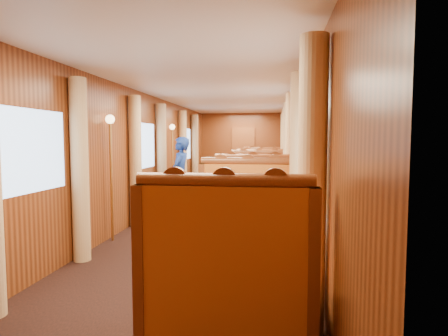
% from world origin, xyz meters
% --- Properties ---
extents(floor, '(3.00, 12.00, 0.01)m').
position_xyz_m(floor, '(0.00, 0.00, 0.00)').
color(floor, black).
rests_on(floor, ground).
extents(ceiling, '(3.00, 12.00, 0.01)m').
position_xyz_m(ceiling, '(0.00, 0.00, 2.50)').
color(ceiling, silver).
rests_on(ceiling, wall_left).
extents(wall_far, '(3.00, 0.01, 2.50)m').
position_xyz_m(wall_far, '(0.00, 6.00, 1.25)').
color(wall_far, brown).
rests_on(wall_far, floor).
extents(wall_left, '(0.01, 12.00, 2.50)m').
position_xyz_m(wall_left, '(-1.50, 0.00, 1.25)').
color(wall_left, brown).
rests_on(wall_left, floor).
extents(wall_right, '(0.01, 12.00, 2.50)m').
position_xyz_m(wall_right, '(1.50, 0.00, 1.25)').
color(wall_right, brown).
rests_on(wall_right, floor).
extents(doorway_far, '(0.80, 0.04, 2.00)m').
position_xyz_m(doorway_far, '(0.00, 5.97, 1.00)').
color(doorway_far, brown).
rests_on(doorway_far, floor).
extents(table_near, '(1.05, 0.72, 0.75)m').
position_xyz_m(table_near, '(0.75, -3.50, 0.38)').
color(table_near, white).
rests_on(table_near, floor).
extents(banquette_near_fwd, '(1.30, 0.55, 1.34)m').
position_xyz_m(banquette_near_fwd, '(0.75, -4.51, 0.42)').
color(banquette_near_fwd, '#BA4114').
rests_on(banquette_near_fwd, floor).
extents(banquette_near_aft, '(1.30, 0.55, 1.34)m').
position_xyz_m(banquette_near_aft, '(0.75, -2.49, 0.42)').
color(banquette_near_aft, '#BA4114').
rests_on(banquette_near_aft, floor).
extents(table_mid, '(1.05, 0.72, 0.75)m').
position_xyz_m(table_mid, '(0.75, 0.00, 0.38)').
color(table_mid, white).
rests_on(table_mid, floor).
extents(banquette_mid_fwd, '(1.30, 0.55, 1.34)m').
position_xyz_m(banquette_mid_fwd, '(0.75, -1.01, 0.42)').
color(banquette_mid_fwd, '#BA4114').
rests_on(banquette_mid_fwd, floor).
extents(banquette_mid_aft, '(1.30, 0.55, 1.34)m').
position_xyz_m(banquette_mid_aft, '(0.75, 1.01, 0.42)').
color(banquette_mid_aft, '#BA4114').
rests_on(banquette_mid_aft, floor).
extents(table_far, '(1.05, 0.72, 0.75)m').
position_xyz_m(table_far, '(0.75, 3.50, 0.38)').
color(table_far, white).
rests_on(table_far, floor).
extents(banquette_far_fwd, '(1.30, 0.55, 1.34)m').
position_xyz_m(banquette_far_fwd, '(0.75, 2.49, 0.42)').
color(banquette_far_fwd, '#BA4114').
rests_on(banquette_far_fwd, floor).
extents(banquette_far_aft, '(1.30, 0.55, 1.34)m').
position_xyz_m(banquette_far_aft, '(0.75, 4.51, 0.42)').
color(banquette_far_aft, '#BA4114').
rests_on(banquette_far_aft, floor).
extents(tea_tray, '(0.35, 0.27, 0.01)m').
position_xyz_m(tea_tray, '(0.66, -3.57, 0.76)').
color(tea_tray, silver).
rests_on(tea_tray, table_near).
extents(teapot_left, '(0.19, 0.16, 0.13)m').
position_xyz_m(teapot_left, '(0.60, -3.62, 0.82)').
color(teapot_left, silver).
rests_on(teapot_left, tea_tray).
extents(teapot_right, '(0.17, 0.15, 0.12)m').
position_xyz_m(teapot_right, '(0.76, -3.61, 0.81)').
color(teapot_right, silver).
rests_on(teapot_right, tea_tray).
extents(teapot_back, '(0.19, 0.17, 0.13)m').
position_xyz_m(teapot_back, '(0.68, -3.46, 0.81)').
color(teapot_back, silver).
rests_on(teapot_back, tea_tray).
extents(fruit_plate, '(0.21, 0.21, 0.05)m').
position_xyz_m(fruit_plate, '(1.06, -3.66, 0.77)').
color(fruit_plate, white).
rests_on(fruit_plate, table_near).
extents(cup_inboard, '(0.08, 0.08, 0.26)m').
position_xyz_m(cup_inboard, '(0.40, -3.35, 0.86)').
color(cup_inboard, white).
rests_on(cup_inboard, table_near).
extents(cup_outboard, '(0.08, 0.08, 0.26)m').
position_xyz_m(cup_outboard, '(0.47, -3.31, 0.86)').
color(cup_outboard, white).
rests_on(cup_outboard, table_near).
extents(rose_vase_mid, '(0.06, 0.06, 0.36)m').
position_xyz_m(rose_vase_mid, '(0.79, -0.01, 0.93)').
color(rose_vase_mid, silver).
rests_on(rose_vase_mid, table_mid).
extents(rose_vase_far, '(0.06, 0.06, 0.36)m').
position_xyz_m(rose_vase_far, '(0.74, 3.48, 0.93)').
color(rose_vase_far, silver).
rests_on(rose_vase_far, table_far).
extents(window_left_near, '(0.01, 1.20, 0.90)m').
position_xyz_m(window_left_near, '(-1.49, -3.50, 1.45)').
color(window_left_near, '#8BADD9').
rests_on(window_left_near, wall_left).
extents(curtain_left_near_b, '(0.22, 0.22, 2.35)m').
position_xyz_m(curtain_left_near_b, '(-1.38, -2.72, 1.18)').
color(curtain_left_near_b, tan).
rests_on(curtain_left_near_b, floor).
extents(window_right_near, '(0.01, 1.20, 0.90)m').
position_xyz_m(window_right_near, '(1.49, -3.50, 1.45)').
color(window_right_near, '#8BADD9').
rests_on(window_right_near, wall_right).
extents(curtain_right_near_a, '(0.22, 0.22, 2.35)m').
position_xyz_m(curtain_right_near_a, '(1.38, -4.28, 1.18)').
color(curtain_right_near_a, tan).
rests_on(curtain_right_near_a, floor).
extents(curtain_right_near_b, '(0.22, 0.22, 2.35)m').
position_xyz_m(curtain_right_near_b, '(1.38, -2.72, 1.18)').
color(curtain_right_near_b, tan).
rests_on(curtain_right_near_b, floor).
extents(window_left_mid, '(0.01, 1.20, 0.90)m').
position_xyz_m(window_left_mid, '(-1.49, 0.00, 1.45)').
color(window_left_mid, '#8BADD9').
rests_on(window_left_mid, wall_left).
extents(curtain_left_mid_a, '(0.22, 0.22, 2.35)m').
position_xyz_m(curtain_left_mid_a, '(-1.38, -0.78, 1.18)').
color(curtain_left_mid_a, tan).
rests_on(curtain_left_mid_a, floor).
extents(curtain_left_mid_b, '(0.22, 0.22, 2.35)m').
position_xyz_m(curtain_left_mid_b, '(-1.38, 0.78, 1.18)').
color(curtain_left_mid_b, tan).
rests_on(curtain_left_mid_b, floor).
extents(window_right_mid, '(0.01, 1.20, 0.90)m').
position_xyz_m(window_right_mid, '(1.49, 0.00, 1.45)').
color(window_right_mid, '#8BADD9').
rests_on(window_right_mid, wall_right).
extents(curtain_right_mid_a, '(0.22, 0.22, 2.35)m').
position_xyz_m(curtain_right_mid_a, '(1.38, -0.78, 1.18)').
color(curtain_right_mid_a, tan).
rests_on(curtain_right_mid_a, floor).
extents(curtain_right_mid_b, '(0.22, 0.22, 2.35)m').
position_xyz_m(curtain_right_mid_b, '(1.38, 0.78, 1.18)').
color(curtain_right_mid_b, tan).
rests_on(curtain_right_mid_b, floor).
extents(window_left_far, '(0.01, 1.20, 0.90)m').
position_xyz_m(window_left_far, '(-1.49, 3.50, 1.45)').
color(window_left_far, '#8BADD9').
rests_on(window_left_far, wall_left).
extents(curtain_left_far_a, '(0.22, 0.22, 2.35)m').
position_xyz_m(curtain_left_far_a, '(-1.38, 2.72, 1.18)').
color(curtain_left_far_a, tan).
rests_on(curtain_left_far_a, floor).
extents(curtain_left_far_b, '(0.22, 0.22, 2.35)m').
position_xyz_m(curtain_left_far_b, '(-1.38, 4.28, 1.18)').
color(curtain_left_far_b, tan).
rests_on(curtain_left_far_b, floor).
extents(window_right_far, '(0.01, 1.20, 0.90)m').
position_xyz_m(window_right_far, '(1.49, 3.50, 1.45)').
color(window_right_far, '#8BADD9').
rests_on(window_right_far, wall_right).
extents(curtain_right_far_a, '(0.22, 0.22, 2.35)m').
position_xyz_m(curtain_right_far_a, '(1.38, 2.72, 1.18)').
color(curtain_right_far_a, tan).
rests_on(curtain_right_far_a, floor).
extents(curtain_right_far_b, '(0.22, 0.22, 2.35)m').
position_xyz_m(curtain_right_far_b, '(1.38, 4.28, 1.18)').
color(curtain_right_far_b, tan).
rests_on(curtain_right_far_b, floor).
extents(sconce_left_fore, '(0.14, 0.14, 1.95)m').
position_xyz_m(sconce_left_fore, '(-1.40, -1.75, 1.38)').
color(sconce_left_fore, '#BF8C3F').
rests_on(sconce_left_fore, floor).
extents(sconce_right_fore, '(0.14, 0.14, 1.95)m').
position_xyz_m(sconce_right_fore, '(1.40, -1.75, 1.38)').
color(sconce_right_fore, '#BF8C3F').
rests_on(sconce_right_fore, floor).
extents(sconce_left_aft, '(0.14, 0.14, 1.95)m').
position_xyz_m(sconce_left_aft, '(-1.40, 1.75, 1.38)').
color(sconce_left_aft, '#BF8C3F').
rests_on(sconce_left_aft, floor).
extents(sconce_right_aft, '(0.14, 0.14, 1.95)m').
position_xyz_m(sconce_right_aft, '(1.40, 1.75, 1.38)').
color(sconce_right_aft, '#BF8C3F').
rests_on(sconce_right_aft, floor).
extents(steward, '(0.44, 0.62, 1.63)m').
position_xyz_m(steward, '(-0.85, 0.38, 0.81)').
color(steward, navy).
rests_on(steward, floor).
extents(passenger, '(0.40, 0.44, 0.76)m').
position_xyz_m(passenger, '(0.75, 0.78, 0.74)').
color(passenger, beige).
rests_on(passenger, banquette_mid_aft).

